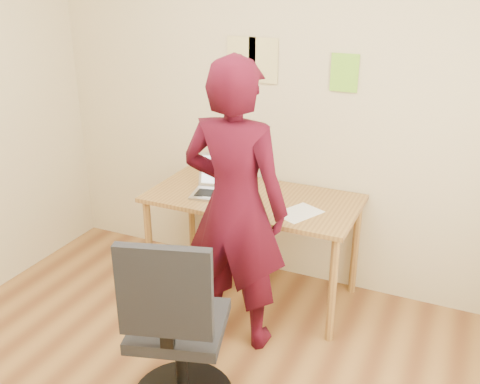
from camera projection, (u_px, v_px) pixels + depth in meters
The scene contains 10 objects.
room at pixel (129, 179), 2.15m from camera, with size 3.58×3.58×2.78m.
desk at pixel (253, 208), 3.59m from camera, with size 1.40×0.70×0.74m.
laptop at pixel (219, 186), 3.60m from camera, with size 0.38×0.35×0.24m.
paper_sheet at pixel (299, 213), 3.32m from camera, with size 0.19×0.28×0.00m, color white.
phone at pixel (258, 211), 3.33m from camera, with size 0.07×0.12×0.01m.
wall_note_left at pixel (241, 59), 3.64m from camera, with size 0.21×0.00×0.30m, color #E0CF86.
wall_note_mid at pixel (263, 61), 3.58m from camera, with size 0.21×0.00×0.30m, color #E0CF86.
wall_note_right at pixel (344, 73), 3.38m from camera, with size 0.18×0.00×0.24m, color #80D42F.
office_chair at pixel (176, 339), 2.64m from camera, with size 0.57×0.58×1.04m.
person at pixel (235, 208), 3.06m from camera, with size 0.64×0.42×1.75m, color #3E0816.
Camera 1 is at (1.24, -1.65, 2.12)m, focal length 40.00 mm.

